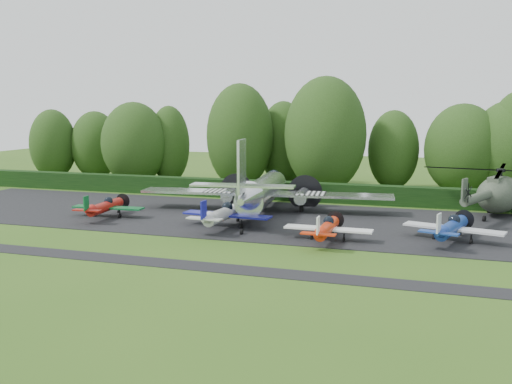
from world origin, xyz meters
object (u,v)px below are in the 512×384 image
(light_plane_orange, at_px, (327,228))
(light_plane_red, at_px, (106,207))
(light_plane_blue, at_px, (452,227))
(light_plane_white, at_px, (224,214))
(transport_plane, at_px, (262,191))
(helicopter, at_px, (500,191))

(light_plane_orange, bearing_deg, light_plane_red, 171.05)
(light_plane_orange, distance_m, light_plane_blue, 9.23)
(light_plane_orange, bearing_deg, light_plane_blue, 15.27)
(light_plane_white, distance_m, light_plane_blue, 17.93)
(transport_plane, distance_m, helicopter, 21.91)
(light_plane_red, relative_size, light_plane_blue, 0.91)
(light_plane_red, distance_m, helicopter, 36.09)
(light_plane_orange, bearing_deg, helicopter, 47.51)
(light_plane_orange, bearing_deg, light_plane_white, 165.51)
(light_plane_blue, bearing_deg, transport_plane, 142.85)
(transport_plane, height_order, light_plane_white, transport_plane)
(light_plane_red, bearing_deg, light_plane_white, -0.16)
(light_plane_red, bearing_deg, light_plane_blue, 2.79)
(transport_plane, height_order, light_plane_blue, transport_plane)
(light_plane_red, bearing_deg, helicopter, 22.79)
(light_plane_red, distance_m, light_plane_white, 11.83)
(light_plane_blue, distance_m, helicopter, 13.08)
(transport_plane, xyz_separation_m, light_plane_blue, (16.80, -6.62, -1.00))
(light_plane_white, distance_m, helicopter, 25.62)
(transport_plane, height_order, light_plane_orange, transport_plane)
(light_plane_blue, bearing_deg, helicopter, 54.75)
(light_plane_red, xyz_separation_m, light_plane_blue, (29.72, -0.50, 0.10))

